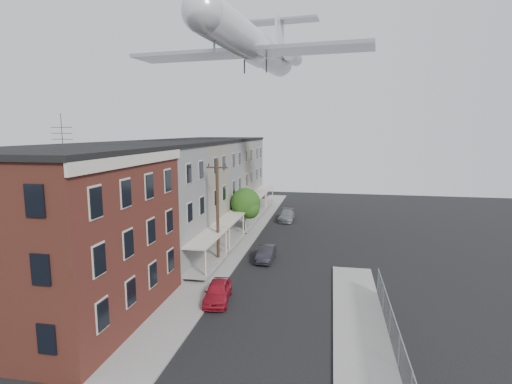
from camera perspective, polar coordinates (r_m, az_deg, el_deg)
sidewalk_left at (r=40.10m, az=-2.86°, el=-7.52°), size 3.00×62.00×0.12m
sidewalk_right at (r=22.49m, az=15.15°, el=-21.50°), size 3.00×26.00×0.12m
curb_left at (r=39.79m, az=-0.81°, el=-7.62°), size 0.15×62.00×0.14m
curb_right at (r=22.41m, az=11.18°, el=-21.44°), size 0.15×26.00×0.14m
corner_building at (r=26.41m, az=-26.02°, el=-5.55°), size 10.31×12.30×12.15m
row_house_a at (r=34.27m, az=-16.50°, el=-1.96°), size 11.98×7.00×10.30m
row_house_b at (r=40.53m, az=-12.00°, el=-0.18°), size 11.98×7.00×10.30m
row_house_c at (r=46.99m, az=-8.71°, el=1.11°), size 11.98×7.00×10.30m
row_house_d at (r=53.59m, az=-6.23°, el=2.09°), size 11.98×7.00×10.30m
row_house_e at (r=60.28m, az=-4.30°, el=2.85°), size 11.98×7.00×10.30m
chainlink_fence at (r=21.35m, az=19.76°, el=-20.59°), size 0.06×18.06×1.90m
utility_pole at (r=33.39m, az=-5.50°, el=-2.71°), size 1.80×0.26×9.00m
street_tree at (r=42.99m, az=-1.37°, el=-1.76°), size 3.22×3.20×5.20m
car_near at (r=27.50m, az=-5.49°, el=-13.97°), size 2.09×4.15×1.36m
car_mid at (r=35.39m, az=1.46°, el=-8.77°), size 1.35×3.85×1.27m
car_far at (r=50.76m, az=4.39°, el=-3.37°), size 1.87×4.53×1.31m
airplane at (r=42.51m, az=-0.25°, el=20.14°), size 23.71×27.08×7.80m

